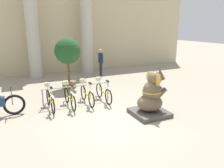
{
  "coord_description": "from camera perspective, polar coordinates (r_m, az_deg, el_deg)",
  "views": [
    {
      "loc": [
        -2.98,
        -6.2,
        3.09
      ],
      "look_at": [
        0.28,
        0.79,
        1.0
      ],
      "focal_mm": 35.0,
      "sensor_mm": 36.0,
      "label": 1
    }
  ],
  "objects": [
    {
      "name": "bicycle_3",
      "position": [
        9.15,
        -2.31,
        -1.97
      ],
      "size": [
        0.48,
        1.66,
        0.99
      ],
      "color": "black",
      "rests_on": "ground_plane"
    },
    {
      "name": "potted_tree",
      "position": [
        10.99,
        -11.51,
        7.79
      ],
      "size": [
        1.27,
        1.27,
        2.5
      ],
      "color": "brown",
      "rests_on": "ground_plane"
    },
    {
      "name": "person_pedestrian",
      "position": [
        13.5,
        -2.96,
        6.28
      ],
      "size": [
        0.22,
        0.47,
        1.68
      ],
      "color": "#28282D",
      "rests_on": "ground_plane"
    },
    {
      "name": "bicycle_0",
      "position": [
        8.58,
        -15.88,
        -3.75
      ],
      "size": [
        0.48,
        1.66,
        0.99
      ],
      "color": "black",
      "rests_on": "ground_plane"
    },
    {
      "name": "column_right",
      "position": [
        14.56,
        -6.6,
        13.23
      ],
      "size": [
        0.94,
        0.94,
        5.16
      ],
      "color": "#BCB7A8",
      "rests_on": "ground_plane"
    },
    {
      "name": "bike_rack",
      "position": [
        8.82,
        -9.07,
        -1.57
      ],
      "size": [
        2.78,
        0.05,
        0.77
      ],
      "color": "gray",
      "rests_on": "ground_plane"
    },
    {
      "name": "column_left",
      "position": [
        13.87,
        -19.99,
        12.35
      ],
      "size": [
        0.94,
        0.94,
        5.16
      ],
      "color": "#BCB7A8",
      "rests_on": "ground_plane"
    },
    {
      "name": "bicycle_2",
      "position": [
        8.89,
        -6.61,
        -2.57
      ],
      "size": [
        0.48,
        1.66,
        0.99
      ],
      "color": "black",
      "rests_on": "ground_plane"
    },
    {
      "name": "bicycle_1",
      "position": [
        8.65,
        -11.06,
        -3.27
      ],
      "size": [
        0.48,
        1.66,
        0.99
      ],
      "color": "black",
      "rests_on": "ground_plane"
    },
    {
      "name": "building_facade",
      "position": [
        15.09,
        -14.07,
        14.39
      ],
      "size": [
        20.0,
        0.2,
        6.0
      ],
      "color": "#C6B78E",
      "rests_on": "ground_plane"
    },
    {
      "name": "ground_plane",
      "position": [
        7.54,
        0.63,
        -9.04
      ],
      "size": [
        60.0,
        60.0,
        0.0
      ],
      "primitive_type": "plane",
      "color": "#9E937F"
    },
    {
      "name": "elephant_statue",
      "position": [
        7.77,
        10.16,
        -3.64
      ],
      "size": [
        1.19,
        1.19,
        1.83
      ],
      "color": "#4C4742",
      "rests_on": "ground_plane"
    }
  ]
}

